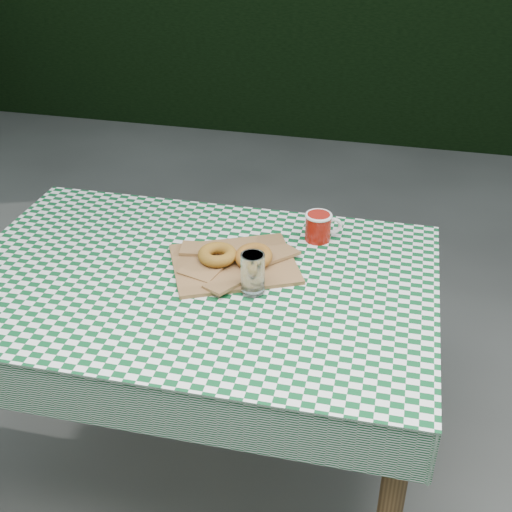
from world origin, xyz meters
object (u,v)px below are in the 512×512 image
(paper_bag, at_px, (234,263))
(drinking_glass, at_px, (253,274))
(coffee_mug, at_px, (318,227))
(table, at_px, (201,382))

(paper_bag, height_order, drinking_glass, drinking_glass)
(paper_bag, bearing_deg, drinking_glass, -54.43)
(coffee_mug, xyz_separation_m, drinking_glass, (-0.12, -0.31, 0.01))
(drinking_glass, bearing_deg, table, 169.00)
(table, bearing_deg, drinking_glass, -11.70)
(table, bearing_deg, coffee_mug, 43.15)
(table, distance_m, paper_bag, 0.41)
(table, bearing_deg, paper_bag, 41.23)
(paper_bag, relative_size, coffee_mug, 2.23)
(coffee_mug, height_order, drinking_glass, drinking_glass)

